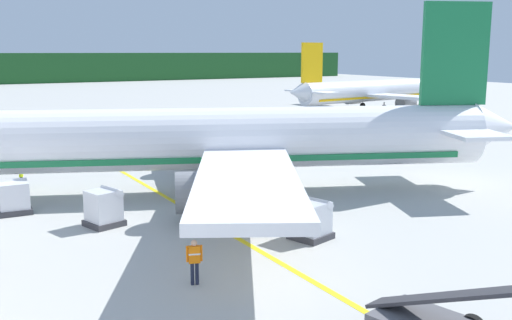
{
  "coord_description": "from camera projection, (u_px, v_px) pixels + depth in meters",
  "views": [
    {
      "loc": [
        -25.21,
        -10.74,
        8.82
      ],
      "look_at": [
        -9.34,
        16.94,
        2.92
      ],
      "focal_mm": 41.36,
      "sensor_mm": 36.0,
      "label": 1
    }
  ],
  "objects": [
    {
      "name": "airliner_mid_apron",
      "position": [
        377.0,
        91.0,
        90.08
      ],
      "size": [
        35.07,
        29.01,
        10.0
      ],
      "color": "silver",
      "rests_on": "ground"
    },
    {
      "name": "crew_marshaller",
      "position": [
        21.0,
        174.0,
        37.79
      ],
      "size": [
        0.33,
        0.61,
        1.79
      ],
      "color": "#191E33",
      "rests_on": "ground"
    },
    {
      "name": "ground",
      "position": [
        188.0,
        135.0,
        64.06
      ],
      "size": [
        240.0,
        320.0,
        0.2
      ],
      "primitive_type": "cube",
      "color": "#A8A8A3"
    },
    {
      "name": "cargo_container_mid",
      "position": [
        14.0,
        198.0,
        32.46
      ],
      "size": [
        1.79,
        1.79,
        1.87
      ],
      "color": "#333338",
      "rests_on": "ground"
    },
    {
      "name": "airliner_foreground",
      "position": [
        207.0,
        140.0,
        36.45
      ],
      "size": [
        39.81,
        33.46,
        11.9
      ],
      "color": "white",
      "rests_on": "ground"
    },
    {
      "name": "distant_treeline",
      "position": [
        20.0,
        68.0,
        162.95
      ],
      "size": [
        216.0,
        6.0,
        8.35
      ],
      "primitive_type": "cube",
      "color": "#1E5123",
      "rests_on": "ground"
    },
    {
      "name": "crew_loader_left",
      "position": [
        194.0,
        258.0,
        22.42
      ],
      "size": [
        0.6,
        0.36,
        1.79
      ],
      "color": "#191E33",
      "rests_on": "ground"
    },
    {
      "name": "cargo_container_near",
      "position": [
        104.0,
        208.0,
        30.09
      ],
      "size": [
        2.05,
        2.05,
        1.98
      ],
      "color": "#333338",
      "rests_on": "ground"
    },
    {
      "name": "apron_guide_line",
      "position": [
        202.0,
        217.0,
        31.71
      ],
      "size": [
        0.3,
        60.0,
        0.01
      ],
      "primitive_type": "cube",
      "color": "yellow",
      "rests_on": "ground"
    },
    {
      "name": "cargo_container_far",
      "position": [
        311.0,
        220.0,
        28.01
      ],
      "size": [
        2.09,
        2.09,
        1.93
      ],
      "color": "#333338",
      "rests_on": "ground"
    }
  ]
}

